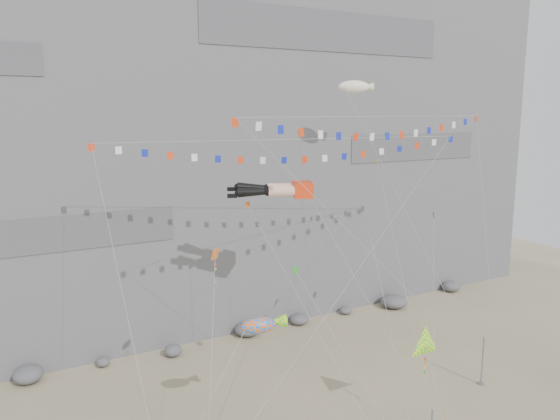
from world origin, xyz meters
TOP-DOWN VIEW (x-y plane):
  - ground at (0.00, 0.00)m, footprint 120.00×120.00m
  - cliff at (0.00, 32.00)m, footprint 80.00×28.00m
  - talus_boulders at (0.00, 17.00)m, footprint 60.00×3.00m
  - anchor_pole_right at (12.43, -1.27)m, footprint 0.12×0.12m
  - legs_kite at (-1.68, 7.33)m, footprint 8.58×17.95m
  - flag_banner_upper at (0.50, 8.78)m, footprint 31.08×15.62m
  - flag_banner_lower at (4.10, 2.40)m, footprint 25.59×6.33m
  - harlequin_kite at (-9.17, 2.36)m, footprint 4.58×7.82m
  - fish_windsock at (-7.55, -0.58)m, footprint 9.83×3.51m
  - delta_kite at (3.36, -4.04)m, footprint 2.68×3.27m
  - blimp_windsock at (8.60, 11.82)m, footprint 6.14×15.54m
  - small_kite_a at (-3.75, 8.30)m, footprint 3.14×16.25m
  - small_kite_b at (5.82, 5.20)m, footprint 4.65×10.99m
  - small_kite_c at (-2.56, 3.16)m, footprint 3.26×10.74m
  - small_kite_d at (9.22, 8.70)m, footprint 7.22×16.25m
  - small_kite_e at (10.80, 3.30)m, footprint 7.98×9.11m

SIDE VIEW (x-z plane):
  - ground at x=0.00m, z-range 0.00..0.00m
  - talus_boulders at x=0.00m, z-range 0.00..1.20m
  - anchor_pole_right at x=12.43m, z-range 0.00..4.13m
  - delta_kite at x=3.36m, z-range 2.43..10.52m
  - fish_windsock at x=-7.55m, z-range 2.74..14.81m
  - small_kite_c at x=-2.56m, z-range 3.05..17.94m
  - small_kite_b at x=5.82m, z-range 3.53..19.87m
  - harlequin_kite at x=-9.17m, z-range 5.30..20.40m
  - small_kite_e at x=10.80m, z-range 4.44..21.95m
  - small_kite_a at x=-3.75m, z-range 3.64..25.26m
  - legs_kite at x=-1.68m, z-range 5.01..26.96m
  - small_kite_d at x=9.22m, z-range 4.72..29.16m
  - flag_banner_upper at x=0.50m, z-range 5.55..34.01m
  - flag_banner_lower at x=4.10m, z-range 9.43..33.83m
  - blimp_windsock at x=8.60m, z-range 10.03..38.35m
  - cliff at x=0.00m, z-range 0.00..50.00m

